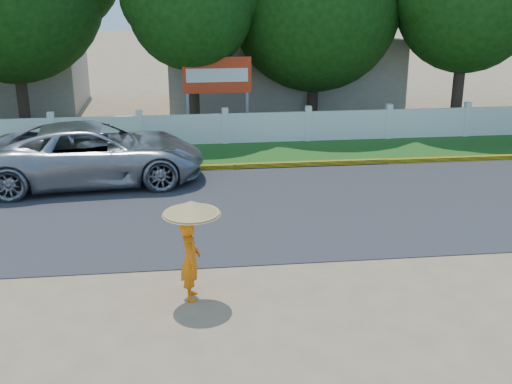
% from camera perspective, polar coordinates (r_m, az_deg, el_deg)
% --- Properties ---
extents(ground, '(120.00, 120.00, 0.00)m').
position_cam_1_polar(ground, '(12.65, 1.09, -8.52)').
color(ground, '#9E8460').
rests_on(ground, ground).
extents(road, '(60.00, 7.00, 0.02)m').
position_cam_1_polar(road, '(16.74, -1.02, -1.42)').
color(road, '#38383A').
rests_on(road, ground).
extents(grass_verge, '(60.00, 3.50, 0.03)m').
position_cam_1_polar(grass_verge, '(21.72, -2.44, 3.38)').
color(grass_verge, '#2D601E').
rests_on(grass_verge, ground).
extents(curb, '(40.00, 0.18, 0.16)m').
position_cam_1_polar(curb, '(20.07, -2.06, 2.27)').
color(curb, yellow).
rests_on(curb, ground).
extents(fence, '(40.00, 0.10, 1.10)m').
position_cam_1_polar(fence, '(22.98, -2.75, 5.63)').
color(fence, silver).
rests_on(fence, ground).
extents(building_near, '(10.00, 6.00, 3.20)m').
position_cam_1_polar(building_near, '(29.77, 2.10, 10.75)').
color(building_near, '#B7AD99').
rests_on(building_near, ground).
extents(vehicle, '(6.52, 3.44, 1.75)m').
position_cam_1_polar(vehicle, '(19.14, -14.18, 3.35)').
color(vehicle, '#9C9EA3').
rests_on(vehicle, ground).
extents(monk_with_parasol, '(1.07, 1.07, 1.95)m').
position_cam_1_polar(monk_with_parasol, '(11.82, -5.82, -3.89)').
color(monk_with_parasol, orange).
rests_on(monk_with_parasol, ground).
extents(billboard, '(2.50, 0.13, 2.95)m').
position_cam_1_polar(billboard, '(23.74, -3.48, 9.96)').
color(billboard, gray).
rests_on(billboard, ground).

